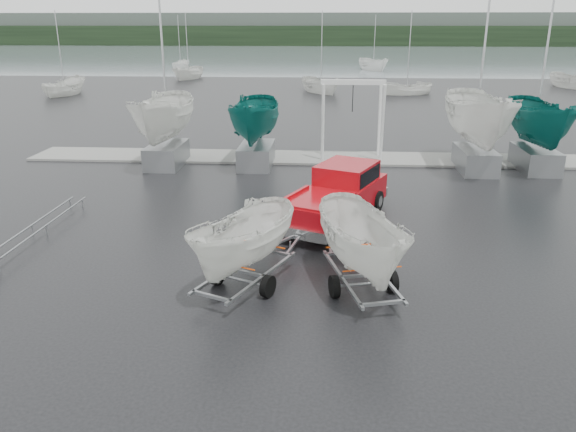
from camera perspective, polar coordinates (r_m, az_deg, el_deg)
The scene contains 21 objects.
ground_plane at distance 17.62m, azimuth 1.49°, elevation -3.82°, with size 120.00×120.00×0.00m, color black.
lake at distance 116.43m, azimuth 3.72°, elevation 15.62°, with size 300.00×300.00×0.00m, color gray.
dock at distance 30.02m, azimuth 2.58°, elevation 5.93°, with size 30.00×3.00×0.12m, color gray.
treeline at distance 186.27m, azimuth 3.89°, elevation 17.81°, with size 300.00×8.00×6.00m, color black.
far_hill at distance 194.24m, azimuth 3.92°, elevation 18.44°, with size 300.00×6.00×10.00m, color #4C5651.
pickup_truck at distance 20.47m, azimuth 5.18°, elevation 2.40°, with size 4.17×6.14×1.94m.
trailer_hitched at distance 14.52m, azimuth -4.53°, elevation 2.20°, with size 2.54×3.77×4.89m.
trailer_parked at distance 14.36m, azimuth 7.86°, elevation 2.59°, with size 2.20×3.78×5.22m.
boat_hoist at distance 29.56m, azimuth 6.55°, elevation 10.79°, with size 3.30×2.18×4.12m.
keelboat_0 at distance 28.52m, azimuth -12.67°, elevation 12.80°, with size 2.50×3.20×10.67m.
keelboat_1 at distance 27.83m, azimuth -3.35°, elevation 12.43°, with size 2.32×3.20×7.26m.
keelboat_2 at distance 28.29m, azimuth 19.28°, elevation 12.97°, with size 2.74×3.20×10.92m.
keelboat_3 at distance 29.52m, azimuth 24.62°, elevation 11.37°, with size 2.37×3.20×10.54m.
mast_rack_0 at distance 20.79m, azimuth -24.00°, elevation -0.88°, with size 0.56×6.50×0.06m.
moored_boat_0 at distance 61.85m, azimuth -21.68°, elevation 11.38°, with size 2.73×2.80×11.40m.
moored_boat_1 at distance 59.75m, azimuth 3.35°, elevation 12.43°, with size 3.44×3.47×11.37m.
moored_boat_2 at distance 58.88m, azimuth 11.93°, elevation 11.97°, with size 2.51×2.47×10.70m.
moored_boat_3 at distance 71.14m, azimuth 27.13°, elevation 11.49°, with size 3.61×3.66×11.67m.
moored_boat_4 at distance 75.45m, azimuth -10.03°, elevation 13.55°, with size 3.07×3.13×11.41m.
moored_boat_5 at distance 89.56m, azimuth 8.65°, elevation 14.44°, with size 3.80×3.85×11.93m.
moored_boat_6 at distance 91.96m, azimuth -10.84°, elevation 14.44°, with size 2.14×2.20×10.77m.
Camera 1 is at (0.65, -16.23, 6.84)m, focal length 35.00 mm.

